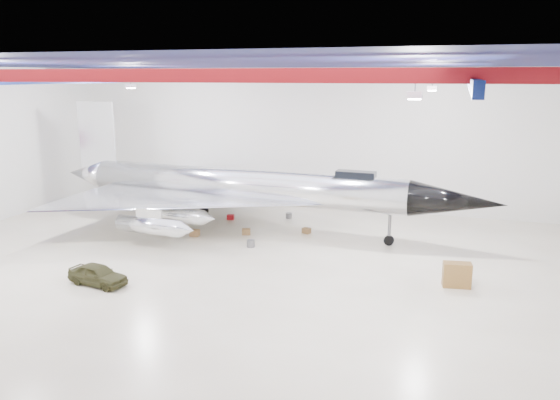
% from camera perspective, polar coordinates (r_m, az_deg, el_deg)
% --- Properties ---
extents(floor, '(40.00, 40.00, 0.00)m').
position_cam_1_polar(floor, '(31.26, -4.86, -6.60)').
color(floor, '#C0B398').
rests_on(floor, ground).
extents(wall_back, '(40.00, 0.00, 40.00)m').
position_cam_1_polar(wall_back, '(43.93, 2.71, 6.47)').
color(wall_back, silver).
rests_on(wall_back, floor).
extents(ceiling, '(40.00, 40.00, 0.00)m').
position_cam_1_polar(ceiling, '(29.48, -5.28, 14.00)').
color(ceiling, '#0A0F38').
rests_on(ceiling, wall_back).
extents(ceiling_structure, '(39.50, 29.50, 1.08)m').
position_cam_1_polar(ceiling_structure, '(29.47, -5.25, 12.68)').
color(ceiling_structure, maroon).
rests_on(ceiling_structure, ceiling).
extents(jet_aircraft, '(31.32, 18.56, 8.54)m').
position_cam_1_polar(jet_aircraft, '(37.15, -4.08, 1.05)').
color(jet_aircraft, silver).
rests_on(jet_aircraft, floor).
extents(jeep, '(3.35, 1.71, 1.09)m').
position_cam_1_polar(jeep, '(29.40, -18.50, -7.40)').
color(jeep, '#35351A').
rests_on(jeep, floor).
extents(desk, '(1.46, 0.88, 1.26)m').
position_cam_1_polar(desk, '(29.03, 17.99, -7.45)').
color(desk, brown).
rests_on(desk, floor).
extents(crate_ply, '(0.65, 0.55, 0.42)m').
position_cam_1_polar(crate_ply, '(36.66, -8.90, -3.42)').
color(crate_ply, olive).
rests_on(crate_ply, floor).
extents(toolbox_red, '(0.59, 0.51, 0.36)m').
position_cam_1_polar(toolbox_red, '(40.50, -5.18, -1.79)').
color(toolbox_red, '#9F0F19').
rests_on(toolbox_red, floor).
extents(engine_drum, '(0.52, 0.52, 0.45)m').
position_cam_1_polar(engine_drum, '(33.97, -3.07, -4.57)').
color(engine_drum, '#59595B').
rests_on(engine_drum, floor).
extents(parts_bin, '(0.62, 0.55, 0.36)m').
position_cam_1_polar(parts_bin, '(36.89, 2.78, -3.21)').
color(parts_bin, olive).
rests_on(parts_bin, floor).
extents(crate_small, '(0.48, 0.43, 0.28)m').
position_cam_1_polar(crate_small, '(40.76, -8.55, -1.84)').
color(crate_small, '#59595B').
rests_on(crate_small, floor).
extents(oil_barrel, '(0.69, 0.63, 0.39)m').
position_cam_1_polar(oil_barrel, '(36.61, -3.55, -3.32)').
color(oil_barrel, olive).
rests_on(oil_barrel, floor).
extents(spares_box, '(0.51, 0.51, 0.41)m').
position_cam_1_polar(spares_box, '(40.66, 0.93, -1.64)').
color(spares_box, '#59595B').
rests_on(spares_box, floor).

